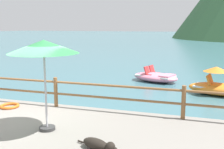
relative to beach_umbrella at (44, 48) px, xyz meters
The scene contains 7 objects.
ground_plane 40.40m from the beach_umbrella, 91.11° to the left, with size 200.00×200.00×0.00m, color #3D6B75.
dock_railing 2.50m from the beach_umbrella, 112.71° to the left, with size 23.92×0.12×0.95m.
beach_umbrella is the anchor object (origin of this frame).
dog_resting 2.60m from the beach_umbrella, 22.81° to the right, with size 1.04×0.48×0.26m.
life_ring 3.22m from the beach_umbrella, 148.42° to the left, with size 0.61×0.61×0.09m, color orange.
pedal_boat_0 9.16m from the beach_umbrella, 81.12° to the left, with size 2.84×2.12×0.83m.
pedal_boat_1 8.28m from the beach_umbrella, 56.72° to the left, with size 2.71×1.64×1.24m.
Camera 1 is at (4.29, -5.99, 2.96)m, focal length 43.76 mm.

